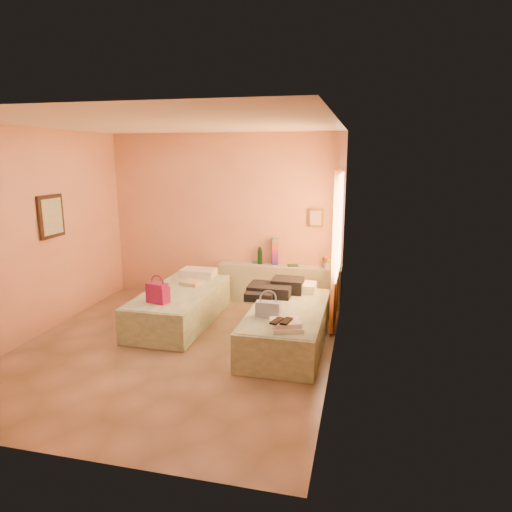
{
  "coord_description": "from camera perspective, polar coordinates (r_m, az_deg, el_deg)",
  "views": [
    {
      "loc": [
        2.3,
        -5.12,
        2.46
      ],
      "look_at": [
        0.88,
        0.85,
        1.08
      ],
      "focal_mm": 32.0,
      "sensor_mm": 36.0,
      "label": 1
    }
  ],
  "objects": [
    {
      "name": "room_walls",
      "position": [
        6.09,
        -6.85,
        6.25
      ],
      "size": [
        4.02,
        4.51,
        2.81
      ],
      "color": "#E9A97C",
      "rests_on": "ground"
    },
    {
      "name": "bed_right",
      "position": [
        6.05,
        3.93,
        -8.76
      ],
      "size": [
        0.91,
        2.0,
        0.5
      ],
      "primitive_type": "cube",
      "rotation": [
        0.0,
        0.0,
        -0.01
      ],
      "color": "beige",
      "rests_on": "ground"
    },
    {
      "name": "ground",
      "position": [
        6.12,
        -10.1,
        -11.21
      ],
      "size": [
        4.5,
        4.5,
        0.0
      ],
      "primitive_type": "plane",
      "color": "#A27D61",
      "rests_on": "ground"
    },
    {
      "name": "flower_vase",
      "position": [
        7.4,
        9.0,
        -0.57
      ],
      "size": [
        0.26,
        0.26,
        0.27
      ],
      "primitive_type": "cube",
      "rotation": [
        0.0,
        0.0,
        -0.27
      ],
      "color": "white",
      "rests_on": "headboard_ledge"
    },
    {
      "name": "khaki_garment",
      "position": [
        7.07,
        -8.0,
        -3.32
      ],
      "size": [
        0.37,
        0.33,
        0.05
      ],
      "primitive_type": "cube",
      "rotation": [
        0.0,
        0.0,
        -0.27
      ],
      "color": "tan",
      "rests_on": "bed_left"
    },
    {
      "name": "magenta_handbag",
      "position": [
        6.28,
        -12.16,
        -4.5
      ],
      "size": [
        0.32,
        0.23,
        0.27
      ],
      "primitive_type": "cube",
      "rotation": [
        0.0,
        0.0,
        -0.26
      ],
      "color": "#991251",
      "rests_on": "bed_left"
    },
    {
      "name": "clothes_pile",
      "position": [
        6.46,
        2.27,
        -4.09
      ],
      "size": [
        0.67,
        0.67,
        0.2
      ],
      "primitive_type": "cube",
      "rotation": [
        0.0,
        0.0,
        0.03
      ],
      "color": "black",
      "rests_on": "bed_right"
    },
    {
      "name": "headboard_ledge",
      "position": [
        7.64,
        2.86,
        -3.57
      ],
      "size": [
        2.05,
        0.3,
        0.65
      ],
      "primitive_type": "cube",
      "color": "#97A486",
      "rests_on": "ground"
    },
    {
      "name": "rainbow_box",
      "position": [
        7.58,
        2.35,
        0.57
      ],
      "size": [
        0.13,
        0.13,
        0.44
      ],
      "primitive_type": "cube",
      "rotation": [
        0.0,
        0.0,
        0.35
      ],
      "color": "#991251",
      "rests_on": "headboard_ledge"
    },
    {
      "name": "small_dish",
      "position": [
        7.72,
        -0.08,
        -0.79
      ],
      "size": [
        0.14,
        0.14,
        0.03
      ],
      "primitive_type": "cylinder",
      "rotation": [
        0.0,
        0.0,
        -0.36
      ],
      "color": "#509374",
      "rests_on": "headboard_ledge"
    },
    {
      "name": "water_bottle",
      "position": [
        7.62,
        0.48,
        0.01
      ],
      "size": [
        0.08,
        0.08,
        0.28
      ],
      "primitive_type": "cylinder",
      "rotation": [
        0.0,
        0.0,
        0.04
      ],
      "color": "#13351E",
      "rests_on": "headboard_ledge"
    },
    {
      "name": "bed_left",
      "position": [
        6.9,
        -9.46,
        -6.19
      ],
      "size": [
        0.91,
        2.0,
        0.5
      ],
      "primitive_type": "cube",
      "rotation": [
        0.0,
        0.0,
        -0.01
      ],
      "color": "beige",
      "rests_on": "ground"
    },
    {
      "name": "sandal_pair",
      "position": [
        5.2,
        3.2,
        -8.14
      ],
      "size": [
        0.22,
        0.26,
        0.02
      ],
      "primitive_type": "cube",
      "rotation": [
        0.0,
        0.0,
        -0.28
      ],
      "color": "black",
      "rests_on": "towel_stack"
    },
    {
      "name": "green_book",
      "position": [
        7.52,
        4.64,
        -1.18
      ],
      "size": [
        0.2,
        0.17,
        0.03
      ],
      "primitive_type": "cube",
      "rotation": [
        0.0,
        0.0,
        0.34
      ],
      "color": "#23422A",
      "rests_on": "headboard_ledge"
    },
    {
      "name": "towel_stack",
      "position": [
        5.26,
        3.89,
        -8.63
      ],
      "size": [
        0.42,
        0.39,
        0.1
      ],
      "primitive_type": "cube",
      "rotation": [
        0.0,
        0.0,
        0.31
      ],
      "color": "white",
      "rests_on": "bed_right"
    },
    {
      "name": "blue_handbag",
      "position": [
        5.63,
        1.51,
        -6.66
      ],
      "size": [
        0.3,
        0.13,
        0.19
      ],
      "primitive_type": "cube",
      "rotation": [
        0.0,
        0.0,
        0.02
      ],
      "color": "#4566A7",
      "rests_on": "bed_right"
    }
  ]
}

